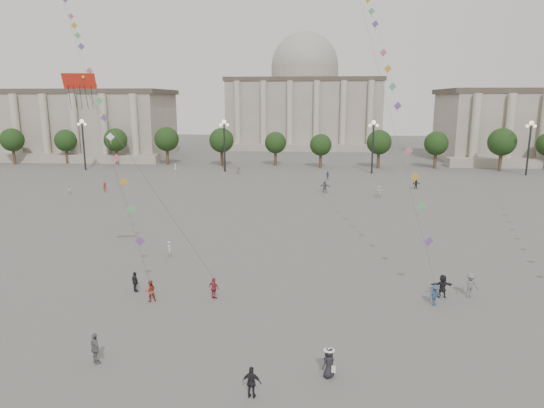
{
  "coord_description": "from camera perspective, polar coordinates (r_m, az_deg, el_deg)",
  "views": [
    {
      "loc": [
        3.2,
        -28.35,
        14.43
      ],
      "look_at": [
        -0.25,
        12.0,
        5.76
      ],
      "focal_mm": 32.0,
      "sensor_mm": 36.0,
      "label": 1
    }
  ],
  "objects": [
    {
      "name": "tourist_1",
      "position": [
        39.08,
        -15.8,
        -8.81
      ],
      "size": [
        0.96,
        0.92,
        1.6
      ],
      "primitive_type": "imported",
      "rotation": [
        0.0,
        0.0,
        2.4
      ],
      "color": "black",
      "rests_on": "ground"
    },
    {
      "name": "person_crowd_10",
      "position": [
        101.27,
        -11.29,
        4.16
      ],
      "size": [
        0.73,
        0.78,
        1.79
      ],
      "primitive_type": "imported",
      "rotation": [
        0.0,
        0.0,
        2.2
      ],
      "color": "white",
      "rests_on": "ground"
    },
    {
      "name": "hall_west",
      "position": [
        145.24,
        -28.01,
        8.32
      ],
      "size": [
        84.0,
        26.22,
        17.2
      ],
      "color": "gray",
      "rests_on": "ground"
    },
    {
      "name": "kite_flyer_1",
      "position": [
        37.16,
        18.62,
        -10.14
      ],
      "size": [
        1.17,
        1.0,
        1.57
      ],
      "primitive_type": "imported",
      "rotation": [
        0.0,
        0.0,
        0.51
      ],
      "color": "navy",
      "rests_on": "ground"
    },
    {
      "name": "person_crowd_0",
      "position": [
        90.9,
        6.56,
        3.37
      ],
      "size": [
        0.96,
        0.88,
        1.58
      ],
      "primitive_type": "imported",
      "rotation": [
        0.0,
        0.0,
        0.69
      ],
      "color": "#38457F",
      "rests_on": "ground"
    },
    {
      "name": "person_crowd_6",
      "position": [
        39.52,
        22.31,
        -8.83
      ],
      "size": [
        1.27,
        0.79,
        1.88
      ],
      "primitive_type": "imported",
      "rotation": [
        0.0,
        0.0,
        0.08
      ],
      "color": "slate",
      "rests_on": "ground"
    },
    {
      "name": "lamp_post_far_west",
      "position": [
        109.75,
        -21.37,
        7.56
      ],
      "size": [
        2.0,
        0.9,
        10.65
      ],
      "color": "#262628",
      "rests_on": "ground"
    },
    {
      "name": "person_crowd_3",
      "position": [
        38.77,
        19.42,
        -9.09
      ],
      "size": [
        1.68,
        0.67,
        1.77
      ],
      "primitive_type": "imported",
      "rotation": [
        0.0,
        0.0,
        3.23
      ],
      "color": "black",
      "rests_on": "ground"
    },
    {
      "name": "hat_person",
      "position": [
        27.14,
        6.71,
        -17.98
      ],
      "size": [
        0.96,
        0.95,
        1.69
      ],
      "color": "black",
      "rests_on": "ground"
    },
    {
      "name": "person_crowd_1",
      "position": [
        82.68,
        -22.75,
        1.61
      ],
      "size": [
        0.92,
        0.91,
        1.5
      ],
      "primitive_type": "imported",
      "rotation": [
        0.0,
        0.0,
        2.39
      ],
      "color": "silver",
      "rests_on": "ground"
    },
    {
      "name": "tourist_3",
      "position": [
        29.81,
        -20.07,
        -15.69
      ],
      "size": [
        1.06,
        1.07,
        1.82
      ],
      "primitive_type": "imported",
      "rotation": [
        0.0,
        0.0,
        2.34
      ],
      "color": "slate",
      "rests_on": "ground"
    },
    {
      "name": "lamp_post_mid_west",
      "position": [
        100.27,
        -5.63,
        7.97
      ],
      "size": [
        2.0,
        0.9,
        10.65
      ],
      "color": "#262628",
      "rests_on": "ground"
    },
    {
      "name": "tree_row",
      "position": [
        106.78,
        3.18,
        7.21
      ],
      "size": [
        137.12,
        5.12,
        8.0
      ],
      "color": "#3D291E",
      "rests_on": "ground"
    },
    {
      "name": "ground",
      "position": [
        31.97,
        -1.43,
        -14.76
      ],
      "size": [
        360.0,
        360.0,
        0.0
      ],
      "primitive_type": "plane",
      "color": "#52504D",
      "rests_on": "ground"
    },
    {
      "name": "tourist_4",
      "position": [
        25.45,
        -2.39,
        -20.24
      ],
      "size": [
        1.01,
        0.53,
        1.65
      ],
      "primitive_type": "imported",
      "rotation": [
        0.0,
        0.0,
        3.01
      ],
      "color": "black",
      "rests_on": "ground"
    },
    {
      "name": "person_crowd_2",
      "position": [
        82.36,
        -19.05,
        1.9
      ],
      "size": [
        0.87,
        1.19,
        1.65
      ],
      "primitive_type": "imported",
      "rotation": [
        0.0,
        0.0,
        1.31
      ],
      "color": "#973829",
      "rests_on": "ground"
    },
    {
      "name": "person_crowd_9",
      "position": [
        84.36,
        16.59,
        2.26
      ],
      "size": [
        1.51,
        1.01,
        1.56
      ],
      "primitive_type": "imported",
      "rotation": [
        0.0,
        0.0,
        0.42
      ],
      "color": "black",
      "rests_on": "ground"
    },
    {
      "name": "person_crowd_12",
      "position": [
        77.81,
        6.24,
        2.03
      ],
      "size": [
        1.82,
        0.82,
        1.9
      ],
      "primitive_type": "imported",
      "rotation": [
        0.0,
        0.0,
        2.99
      ],
      "color": "slate",
      "rests_on": "ground"
    },
    {
      "name": "person_crowd_13",
      "position": [
        46.37,
        -11.98,
        -5.27
      ],
      "size": [
        0.68,
        0.7,
        1.63
      ],
      "primitive_type": "imported",
      "rotation": [
        0.0,
        0.0,
        2.28
      ],
      "color": "#B0AFAC",
      "rests_on": "ground"
    },
    {
      "name": "hall_central",
      "position": [
        157.6,
        3.81,
        11.98
      ],
      "size": [
        48.3,
        34.3,
        35.5
      ],
      "color": "gray",
      "rests_on": "ground"
    },
    {
      "name": "lamp_post_mid_east",
      "position": [
        99.31,
        11.81,
        7.74
      ],
      "size": [
        2.0,
        0.9,
        10.65
      ],
      "color": "#262628",
      "rests_on": "ground"
    },
    {
      "name": "kite_train_west",
      "position": [
        64.22,
        -21.84,
        17.35
      ],
      "size": [
        30.38,
        46.38,
        67.41
      ],
      "color": "#3F3F3F",
      "rests_on": "ground"
    },
    {
      "name": "kite_flyer_0",
      "position": [
        37.06,
        -14.11,
        -9.88
      ],
      "size": [
        0.97,
        0.89,
        1.61
      ],
      "primitive_type": "imported",
      "rotation": [
        0.0,
        0.0,
        3.59
      ],
      "color": "maroon",
      "rests_on": "ground"
    },
    {
      "name": "lamp_post_far_east",
      "position": [
        107.1,
        28.07,
        6.88
      ],
      "size": [
        2.0,
        0.9,
        10.65
      ],
      "color": "#262628",
      "rests_on": "ground"
    },
    {
      "name": "person_crowd_7",
      "position": [
        75.38,
        12.44,
        1.45
      ],
      "size": [
        1.73,
        0.84,
        1.79
      ],
      "primitive_type": "imported",
      "rotation": [
        0.0,
        0.0,
        2.95
      ],
      "color": "white",
      "rests_on": "ground"
    },
    {
      "name": "dragon_kite",
      "position": [
        36.65,
        -21.5,
        12.07
      ],
      "size": [
        5.6,
        0.91,
        16.73
      ],
      "color": "red",
      "rests_on": "ground"
    },
    {
      "name": "tourist_0",
      "position": [
        36.66,
        -6.84,
        -9.81
      ],
      "size": [
        1.03,
        0.82,
        1.63
      ],
      "primitive_type": "imported",
      "rotation": [
        0.0,
        0.0,
        2.63
      ],
      "color": "#A02B34",
      "rests_on": "ground"
    },
    {
      "name": "person_crowd_4",
      "position": [
        97.82,
        -4.01,
        4.09
      ],
      "size": [
        1.7,
        1.23,
        1.77
      ],
      "primitive_type": "imported",
      "rotation": [
        0.0,
        0.0,
        3.62
      ],
      "color": "#B6B6B2",
      "rests_on": "ground"
    }
  ]
}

